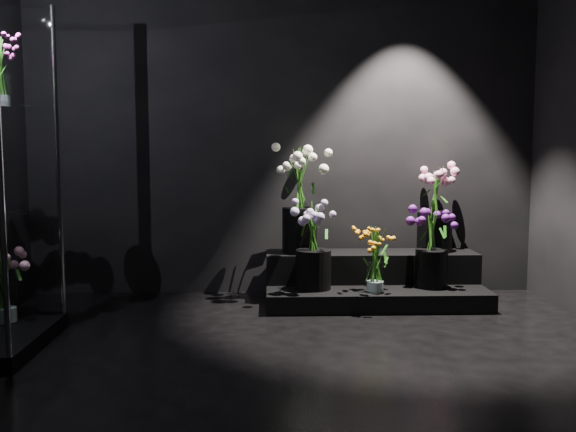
{
  "coord_description": "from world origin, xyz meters",
  "views": [
    {
      "loc": [
        -0.13,
        -3.09,
        1.15
      ],
      "look_at": [
        0.02,
        1.2,
        0.7
      ],
      "focal_mm": 40.0,
      "sensor_mm": 36.0,
      "label": 1
    }
  ],
  "objects": [
    {
      "name": "bouquet_lilac",
      "position": [
        0.21,
        1.5,
        0.49
      ],
      "size": [
        0.41,
        0.41,
        0.63
      ],
      "rotation": [
        0.0,
        0.0,
        0.21
      ],
      "color": "black",
      "rests_on": "display_riser"
    },
    {
      "name": "bouquet_orange_bells",
      "position": [
        0.65,
        1.39,
        0.38
      ],
      "size": [
        0.35,
        0.35,
        0.46
      ],
      "rotation": [
        0.0,
        0.0,
        -0.39
      ],
      "color": "white",
      "rests_on": "display_riser"
    },
    {
      "name": "display_riser",
      "position": [
        0.68,
        1.68,
        0.15
      ],
      "size": [
        1.62,
        0.72,
        0.36
      ],
      "color": "black",
      "rests_on": "floor"
    },
    {
      "name": "bouquet_cream_roses",
      "position": [
        0.12,
        1.77,
        0.82
      ],
      "size": [
        0.45,
        0.45,
        0.81
      ],
      "rotation": [
        0.0,
        0.0,
        -0.19
      ],
      "color": "black",
      "rests_on": "display_riser"
    },
    {
      "name": "floor",
      "position": [
        0.0,
        0.0,
        0.0
      ],
      "size": [
        4.0,
        4.0,
        0.0
      ],
      "primitive_type": "plane",
      "color": "black",
      "rests_on": "ground"
    },
    {
      "name": "bouquet_pink_roses",
      "position": [
        1.17,
        1.8,
        0.73
      ],
      "size": [
        0.46,
        0.46,
        0.67
      ],
      "rotation": [
        0.0,
        0.0,
        0.42
      ],
      "color": "black",
      "rests_on": "display_riser"
    },
    {
      "name": "wall_back",
      "position": [
        0.0,
        2.0,
        1.4
      ],
      "size": [
        4.0,
        0.0,
        4.0
      ],
      "primitive_type": "plane",
      "rotation": [
        1.57,
        0.0,
        0.0
      ],
      "color": "black",
      "rests_on": "floor"
    },
    {
      "name": "bouquet_purple",
      "position": [
        1.08,
        1.52,
        0.47
      ],
      "size": [
        0.44,
        0.44,
        0.58
      ],
      "rotation": [
        0.0,
        0.0,
        0.34
      ],
      "color": "black",
      "rests_on": "display_riser"
    },
    {
      "name": "bouquet_case_base_pink",
      "position": [
        -1.73,
        0.81,
        0.34
      ],
      "size": [
        0.42,
        0.42,
        0.45
      ],
      "rotation": [
        0.0,
        0.0,
        -0.39
      ],
      "color": "white",
      "rests_on": "display_case"
    }
  ]
}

